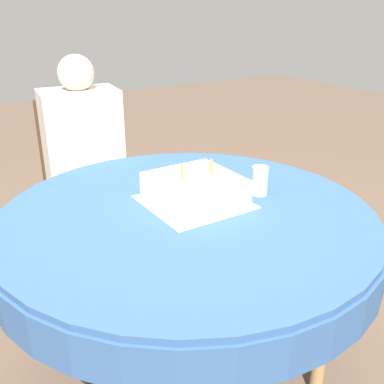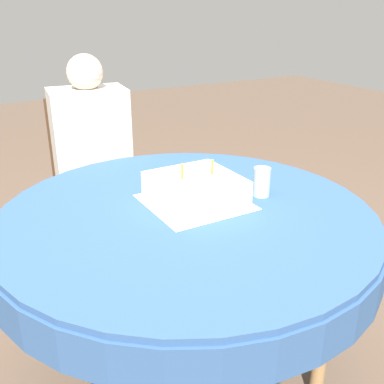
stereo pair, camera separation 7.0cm
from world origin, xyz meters
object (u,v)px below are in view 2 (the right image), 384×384
at_px(chair, 92,180).
at_px(person, 93,150).
at_px(drinking_glass, 262,182).
at_px(birthday_cake, 195,189).

xyz_separation_m(chair, person, (-0.01, -0.10, 0.19)).
distance_m(chair, drinking_glass, 1.09).
xyz_separation_m(chair, drinking_glass, (0.33, -1.01, 0.27)).
height_order(chair, drinking_glass, chair).
bearing_deg(person, drinking_glass, -61.38).
bearing_deg(drinking_glass, person, 110.79).
distance_m(birthday_cake, drinking_glass, 0.25).
xyz_separation_m(person, drinking_glass, (0.35, -0.91, 0.07)).
bearing_deg(chair, birthday_cake, -76.78).
bearing_deg(birthday_cake, chair, 95.40).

